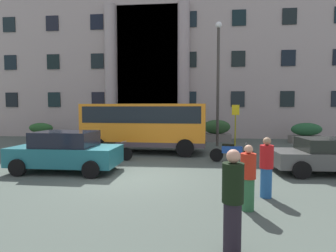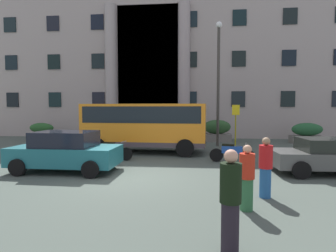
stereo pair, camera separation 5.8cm
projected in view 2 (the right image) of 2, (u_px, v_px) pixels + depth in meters
ground_plane at (129, 179)px, 9.67m from camera, size 80.00×64.00×0.12m
office_building_facade at (171, 59)px, 26.56m from camera, size 33.23×9.72×14.32m
orange_minibus at (145, 123)px, 15.07m from camera, size 6.68×2.93×2.65m
bus_stop_sign at (236, 122)px, 16.45m from camera, size 0.44×0.08×2.62m
hedge_planter_west at (42, 132)px, 21.33m from camera, size 2.00×0.77×1.29m
hedge_planter_east at (217, 131)px, 19.98m from camera, size 2.06×0.91×1.59m
hedge_planter_far_east at (307, 133)px, 19.07m from camera, size 2.17×0.93×1.41m
hedge_planter_entrance_left at (121, 131)px, 20.00m from camera, size 1.67×0.88×1.64m
parked_compact_extra at (66, 151)px, 10.56m from camera, size 4.05×2.10×1.54m
parked_hatchback_near at (334, 156)px, 10.13m from camera, size 4.45×1.98×1.32m
motorcycle_near_kerb at (112, 150)px, 12.98m from camera, size 1.96×0.64×0.89m
motorcycle_far_end at (231, 152)px, 12.27m from camera, size 1.96×0.70×0.89m
pedestrian_man_red_shirt at (266, 167)px, 7.44m from camera, size 0.36×0.36×1.64m
pedestrian_woman_with_bag at (230, 201)px, 4.58m from camera, size 0.36×0.36×1.75m
pedestrian_child_trailing at (247, 178)px, 6.50m from camera, size 0.36×0.36×1.56m
lamppost_plaza_centre at (218, 75)px, 17.36m from camera, size 0.40×0.40×7.82m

